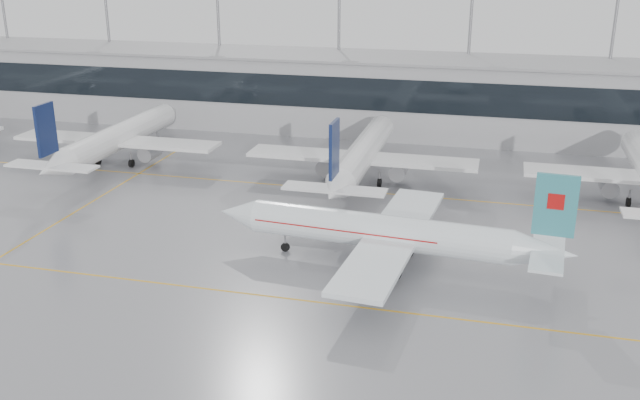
# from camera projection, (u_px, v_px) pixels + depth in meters

# --- Properties ---
(ground) EXTENTS (320.00, 320.00, 0.00)m
(ground) POSITION_uv_depth(u_px,v_px,m) (286.00, 298.00, 62.17)
(ground) COLOR gray
(ground) RESTS_ON ground
(taxi_line_main) EXTENTS (120.00, 0.25, 0.01)m
(taxi_line_main) POSITION_uv_depth(u_px,v_px,m) (286.00, 298.00, 62.17)
(taxi_line_main) COLOR gold
(taxi_line_main) RESTS_ON ground
(taxi_line_north) EXTENTS (120.00, 0.25, 0.01)m
(taxi_line_north) POSITION_uv_depth(u_px,v_px,m) (355.00, 191.00, 89.56)
(taxi_line_north) COLOR gold
(taxi_line_north) RESTS_ON ground
(taxi_line_cross) EXTENTS (0.25, 60.00, 0.01)m
(taxi_line_cross) POSITION_uv_depth(u_px,v_px,m) (77.00, 211.00, 82.88)
(taxi_line_cross) COLOR gold
(taxi_line_cross) RESTS_ON ground
(terminal) EXTENTS (180.00, 15.00, 12.00)m
(terminal) POSITION_uv_depth(u_px,v_px,m) (396.00, 96.00, 116.78)
(terminal) COLOR #9D9DA0
(terminal) RESTS_ON ground
(terminal_glass) EXTENTS (180.00, 0.20, 5.00)m
(terminal_glass) POSITION_uv_depth(u_px,v_px,m) (388.00, 95.00, 109.39)
(terminal_glass) COLOR black
(terminal_glass) RESTS_ON ground
(terminal_roof) EXTENTS (182.00, 16.00, 0.40)m
(terminal_roof) POSITION_uv_depth(u_px,v_px,m) (397.00, 58.00, 114.71)
(terminal_roof) COLOR gray
(terminal_roof) RESTS_ON ground
(light_masts) EXTENTS (156.40, 1.00, 22.60)m
(light_masts) POSITION_uv_depth(u_px,v_px,m) (402.00, 46.00, 119.81)
(light_masts) COLOR gray
(light_masts) RESTS_ON ground
(air_canada_jet) EXTENTS (34.78, 27.44, 10.72)m
(air_canada_jet) POSITION_uv_depth(u_px,v_px,m) (391.00, 233.00, 67.37)
(air_canada_jet) COLOR white
(air_canada_jet) RESTS_ON ground
(parked_jet_b) EXTENTS (29.64, 36.96, 11.72)m
(parked_jet_b) POSITION_uv_depth(u_px,v_px,m) (117.00, 138.00, 99.88)
(parked_jet_b) COLOR white
(parked_jet_b) RESTS_ON ground
(parked_jet_c) EXTENTS (29.64, 36.96, 11.72)m
(parked_jet_c) POSITION_uv_depth(u_px,v_px,m) (362.00, 155.00, 91.69)
(parked_jet_c) COLOR white
(parked_jet_c) RESTS_ON ground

